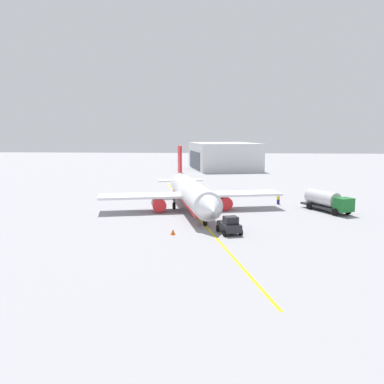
{
  "coord_description": "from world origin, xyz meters",
  "views": [
    {
      "loc": [
        62.92,
        5.31,
        11.91
      ],
      "look_at": [
        0.0,
        0.0,
        3.0
      ],
      "focal_mm": 38.29,
      "sensor_mm": 36.0,
      "label": 1
    }
  ],
  "objects_px": {
    "airplane": "(192,193)",
    "safety_cone_nose": "(173,232)",
    "pushback_tug": "(229,225)",
    "refueling_worker": "(278,200)",
    "fuel_tanker": "(327,201)"
  },
  "relations": [
    {
      "from": "refueling_worker",
      "to": "safety_cone_nose",
      "type": "height_order",
      "value": "refueling_worker"
    },
    {
      "from": "airplane",
      "to": "safety_cone_nose",
      "type": "relative_size",
      "value": 48.63
    },
    {
      "from": "fuel_tanker",
      "to": "pushback_tug",
      "type": "xyz_separation_m",
      "value": [
        15.68,
        -15.18,
        -0.7
      ]
    },
    {
      "from": "safety_cone_nose",
      "to": "airplane",
      "type": "bearing_deg",
      "value": 176.92
    },
    {
      "from": "fuel_tanker",
      "to": "refueling_worker",
      "type": "xyz_separation_m",
      "value": [
        -6.13,
        -6.69,
        -0.89
      ]
    },
    {
      "from": "airplane",
      "to": "safety_cone_nose",
      "type": "height_order",
      "value": "airplane"
    },
    {
      "from": "fuel_tanker",
      "to": "refueling_worker",
      "type": "height_order",
      "value": "fuel_tanker"
    },
    {
      "from": "pushback_tug",
      "to": "fuel_tanker",
      "type": "bearing_deg",
      "value": 135.93
    },
    {
      "from": "airplane",
      "to": "refueling_worker",
      "type": "relative_size",
      "value": 19.35
    },
    {
      "from": "pushback_tug",
      "to": "airplane",
      "type": "bearing_deg",
      "value": -158.45
    },
    {
      "from": "airplane",
      "to": "pushback_tug",
      "type": "bearing_deg",
      "value": 21.55
    },
    {
      "from": "fuel_tanker",
      "to": "refueling_worker",
      "type": "bearing_deg",
      "value": -132.51
    },
    {
      "from": "fuel_tanker",
      "to": "refueling_worker",
      "type": "relative_size",
      "value": 5.55
    },
    {
      "from": "safety_cone_nose",
      "to": "fuel_tanker",
      "type": "bearing_deg",
      "value": 127.47
    },
    {
      "from": "pushback_tug",
      "to": "safety_cone_nose",
      "type": "distance_m",
      "value": 6.86
    }
  ]
}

